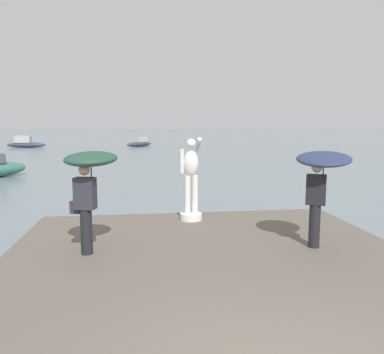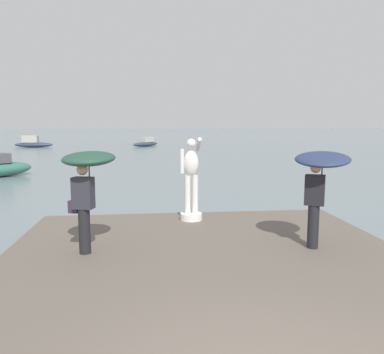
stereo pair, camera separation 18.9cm
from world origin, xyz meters
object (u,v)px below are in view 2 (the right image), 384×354
object	(u,v)px
onlooker_right	(320,173)
boat_mid	(33,143)
boat_far	(0,168)
onlooker_left	(87,174)
boat_near	(146,143)
statue_white_figure	(191,184)

from	to	relation	value
onlooker_right	boat_mid	distance (m)	46.59
onlooker_right	boat_far	world-z (taller)	onlooker_right
boat_mid	boat_far	size ratio (longest dim) A/B	1.40
onlooker_left	onlooker_right	size ratio (longest dim) A/B	1.01
onlooker_left	boat_near	distance (m)	43.74
onlooker_left	boat_near	size ratio (longest dim) A/B	0.48
statue_white_figure	boat_far	bearing A→B (deg)	126.71
statue_white_figure	onlooker_left	world-z (taller)	statue_white_figure
onlooker_left	statue_white_figure	bearing A→B (deg)	47.33
statue_white_figure	boat_mid	xyz separation A→B (m)	(-15.45, 40.47, -0.82)
statue_white_figure	onlooker_right	xyz separation A→B (m)	(2.26, -2.60, 0.58)
statue_white_figure	boat_mid	size ratio (longest dim) A/B	0.44
statue_white_figure	onlooker_left	bearing A→B (deg)	-132.67
onlooker_left	onlooker_right	distance (m)	4.50
statue_white_figure	boat_far	world-z (taller)	statue_white_figure
onlooker_left	boat_mid	bearing A→B (deg)	107.12
onlooker_left	boat_near	bearing A→B (deg)	89.02
onlooker_left	onlooker_right	world-z (taller)	onlooker_left
onlooker_right	boat_far	size ratio (longest dim) A/B	0.58
statue_white_figure	boat_mid	bearing A→B (deg)	110.89
onlooker_left	boat_mid	distance (m)	44.91
statue_white_figure	boat_far	distance (m)	15.47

